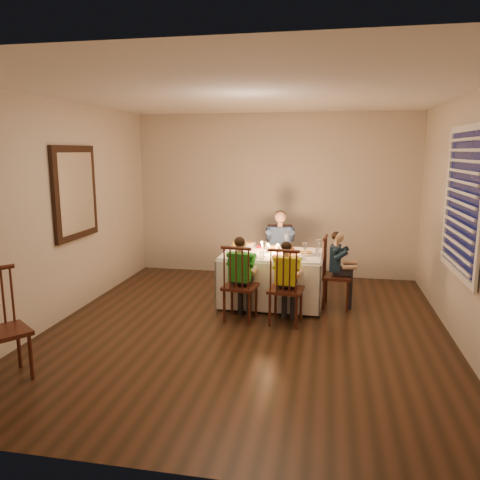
% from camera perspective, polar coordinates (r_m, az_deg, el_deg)
% --- Properties ---
extents(ground, '(5.00, 5.00, 0.00)m').
position_cam_1_polar(ground, '(5.46, 0.87, -10.78)').
color(ground, black).
rests_on(ground, ground).
extents(wall_left, '(0.02, 5.00, 2.60)m').
position_cam_1_polar(wall_left, '(5.94, -21.04, 3.23)').
color(wall_left, beige).
rests_on(wall_left, ground).
extents(wall_right, '(0.02, 5.00, 2.60)m').
position_cam_1_polar(wall_right, '(5.24, 25.97, 1.93)').
color(wall_right, beige).
rests_on(wall_right, ground).
extents(wall_back, '(4.50, 0.02, 2.60)m').
position_cam_1_polar(wall_back, '(7.58, 4.18, 5.42)').
color(wall_back, beige).
rests_on(wall_back, ground).
extents(ceiling, '(5.00, 5.00, 0.00)m').
position_cam_1_polar(ceiling, '(5.11, 0.95, 17.45)').
color(ceiling, white).
rests_on(ceiling, wall_back).
extents(dining_table, '(1.34, 0.98, 0.66)m').
position_cam_1_polar(dining_table, '(6.22, 3.93, -3.37)').
color(dining_table, white).
rests_on(dining_table, ground).
extents(chair_adult, '(0.43, 0.41, 0.94)m').
position_cam_1_polar(chair_adult, '(7.03, 4.80, -5.84)').
color(chair_adult, black).
rests_on(chair_adult, ground).
extents(chair_near_left, '(0.42, 0.41, 0.94)m').
position_cam_1_polar(chair_near_left, '(5.75, 0.05, -9.65)').
color(chair_near_left, black).
rests_on(chair_near_left, ground).
extents(chair_near_right, '(0.42, 0.41, 0.94)m').
position_cam_1_polar(chair_near_right, '(5.65, 5.54, -10.09)').
color(chair_near_right, black).
rests_on(chair_near_right, ground).
extents(chair_end, '(0.40, 0.41, 0.94)m').
position_cam_1_polar(chair_end, '(6.31, 11.60, -7.97)').
color(chair_end, black).
rests_on(chair_end, ground).
extents(chair_extra, '(0.56, 0.56, 1.00)m').
position_cam_1_polar(chair_extra, '(4.83, -26.49, -14.95)').
color(chair_extra, black).
rests_on(chair_extra, ground).
extents(adult, '(0.45, 0.42, 1.16)m').
position_cam_1_polar(adult, '(7.03, 4.80, -5.84)').
color(adult, navy).
rests_on(adult, ground).
extents(child_green, '(0.36, 0.34, 1.02)m').
position_cam_1_polar(child_green, '(5.75, 0.05, -9.65)').
color(child_green, green).
rests_on(child_green, ground).
extents(child_yellow, '(0.34, 0.32, 0.99)m').
position_cam_1_polar(child_yellow, '(5.65, 5.54, -10.09)').
color(child_yellow, yellow).
rests_on(child_yellow, ground).
extents(child_teal, '(0.31, 0.34, 1.00)m').
position_cam_1_polar(child_teal, '(6.31, 11.60, -7.97)').
color(child_teal, '#162939').
rests_on(child_teal, ground).
extents(setting_adult, '(0.26, 0.26, 0.02)m').
position_cam_1_polar(setting_adult, '(6.45, 4.10, -0.95)').
color(setting_adult, white).
rests_on(setting_adult, dining_table).
extents(setting_green, '(0.26, 0.26, 0.02)m').
position_cam_1_polar(setting_green, '(5.92, 1.18, -2.00)').
color(setting_green, white).
rests_on(setting_green, dining_table).
extents(setting_yellow, '(0.26, 0.26, 0.02)m').
position_cam_1_polar(setting_yellow, '(5.90, 6.20, -2.11)').
color(setting_yellow, white).
rests_on(setting_yellow, dining_table).
extents(setting_teal, '(0.26, 0.26, 0.02)m').
position_cam_1_polar(setting_teal, '(6.13, 7.93, -1.65)').
color(setting_teal, white).
rests_on(setting_teal, dining_table).
extents(candle_left, '(0.06, 0.06, 0.10)m').
position_cam_1_polar(candle_left, '(6.17, 3.43, -1.11)').
color(candle_left, white).
rests_on(candle_left, dining_table).
extents(candle_right, '(0.06, 0.06, 0.10)m').
position_cam_1_polar(candle_right, '(6.15, 4.64, -1.16)').
color(candle_right, white).
rests_on(candle_right, dining_table).
extents(squash, '(0.09, 0.09, 0.09)m').
position_cam_1_polar(squash, '(6.52, -0.65, -0.48)').
color(squash, yellow).
rests_on(squash, dining_table).
extents(orange_fruit, '(0.08, 0.08, 0.08)m').
position_cam_1_polar(orange_fruit, '(6.18, 6.34, -1.24)').
color(orange_fruit, '#DE5112').
rests_on(orange_fruit, dining_table).
extents(serving_bowl, '(0.26, 0.26, 0.06)m').
position_cam_1_polar(serving_bowl, '(6.52, 0.87, -0.64)').
color(serving_bowl, white).
rests_on(serving_bowl, dining_table).
extents(wall_mirror, '(0.06, 0.95, 1.15)m').
position_cam_1_polar(wall_mirror, '(6.16, -19.44, 5.46)').
color(wall_mirror, black).
rests_on(wall_mirror, wall_left).
extents(window_blinds, '(0.07, 1.34, 1.54)m').
position_cam_1_polar(window_blinds, '(5.30, 25.41, 4.25)').
color(window_blinds, '#0D0F34').
rests_on(window_blinds, wall_right).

